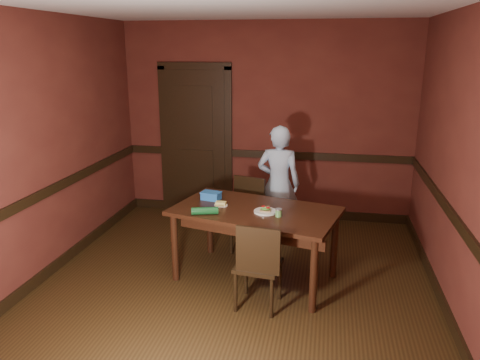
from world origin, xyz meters
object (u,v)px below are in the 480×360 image
at_px(dining_table, 255,244).
at_px(cheese_saucer, 221,204).
at_px(sandwich_plate, 265,211).
at_px(sauce_jar, 279,213).
at_px(chair_far, 251,217).
at_px(chair_near, 259,264).
at_px(food_tub, 211,196).
at_px(person, 279,184).

bearing_deg(dining_table, cheese_saucer, -172.05).
relative_size(dining_table, sandwich_plate, 7.04).
distance_m(sandwich_plate, cheese_saucer, 0.49).
height_order(dining_table, sandwich_plate, sandwich_plate).
relative_size(sandwich_plate, sauce_jar, 2.97).
xyz_separation_m(chair_far, cheese_saucer, (-0.22, -0.62, 0.35)).
bearing_deg(sandwich_plate, cheese_saucer, 167.49).
distance_m(dining_table, cheese_saucer, 0.55).
distance_m(chair_near, sandwich_plate, 0.58).
xyz_separation_m(cheese_saucer, food_tub, (-0.15, 0.18, 0.03)).
bearing_deg(cheese_saucer, dining_table, -6.07).
height_order(chair_far, chair_near, chair_far).
bearing_deg(food_tub, person, 65.68).
xyz_separation_m(sauce_jar, food_tub, (-0.77, 0.39, 0.00)).
height_order(chair_near, sauce_jar, chair_near).
distance_m(sauce_jar, food_tub, 0.86).
bearing_deg(sauce_jar, cheese_saucer, 161.87).
height_order(dining_table, person, person).
distance_m(person, sandwich_plate, 1.17).
bearing_deg(cheese_saucer, sauce_jar, -18.13).
relative_size(sandwich_plate, cheese_saucer, 1.64).
bearing_deg(cheese_saucer, chair_far, 70.84).
relative_size(chair_near, food_tub, 3.74).
distance_m(dining_table, chair_far, 0.68).
height_order(person, sandwich_plate, person).
relative_size(chair_near, person, 0.59).
bearing_deg(person, sandwich_plate, 90.79).
height_order(person, cheese_saucer, person).
bearing_deg(chair_far, sandwich_plate, -53.35).
bearing_deg(sandwich_plate, sauce_jar, -34.56).
bearing_deg(chair_far, person, 75.22).
height_order(chair_far, food_tub, chair_far).
distance_m(chair_near, sauce_jar, 0.54).
xyz_separation_m(chair_far, chair_near, (0.27, -1.19, -0.01)).
xyz_separation_m(chair_far, sandwich_plate, (0.26, -0.73, 0.35)).
height_order(sauce_jar, food_tub, food_tub).
bearing_deg(food_tub, cheese_saucer, -39.20).
xyz_separation_m(sandwich_plate, food_tub, (-0.63, 0.29, 0.03)).
relative_size(person, sandwich_plate, 6.26).
relative_size(sauce_jar, food_tub, 0.34).
bearing_deg(chair_far, food_tub, -113.40).
bearing_deg(chair_far, chair_near, -60.62).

